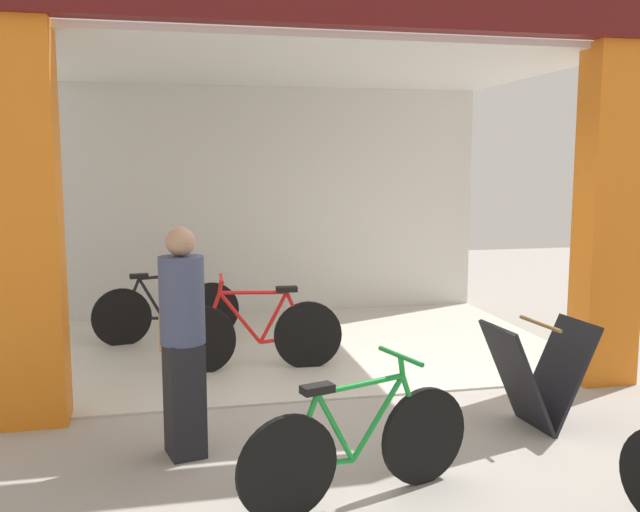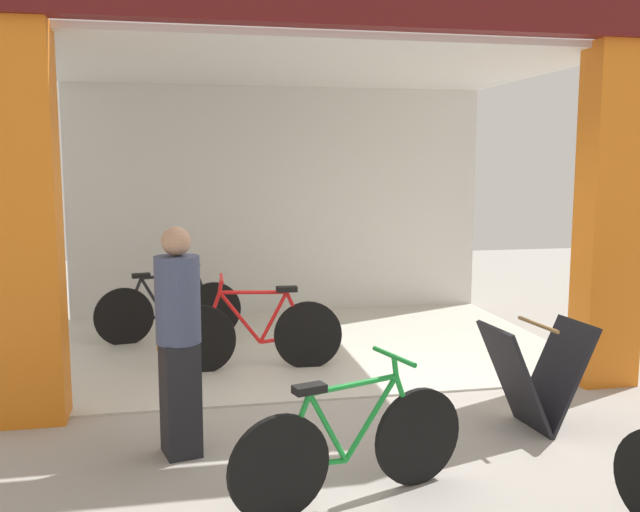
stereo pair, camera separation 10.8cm
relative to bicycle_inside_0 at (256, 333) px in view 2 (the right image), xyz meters
The scene contains 7 objects.
ground_plane 1.24m from the bicycle_inside_0, 57.56° to the right, with size 19.15×19.15×0.00m, color #9E9991.
shop_facade 2.00m from the bicycle_inside_0, 51.27° to the left, with size 5.78×3.99×3.97m.
bicycle_inside_0 is the anchor object (origin of this frame).
bicycle_inside_1 1.60m from the bicycle_inside_0, 122.46° to the left, with size 1.67×0.46×0.93m.
bicycle_parked_1 2.81m from the bicycle_inside_0, 84.06° to the right, with size 1.55×0.56×0.89m.
sandwich_board_sign 2.75m from the bicycle_inside_0, 44.26° to the right, with size 0.82×0.58×0.85m.
pedestrian_2 2.04m from the bicycle_inside_0, 111.61° to the right, with size 0.38×0.61×1.62m.
Camera 2 is at (-1.32, -5.68, 2.05)m, focal length 38.91 mm.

